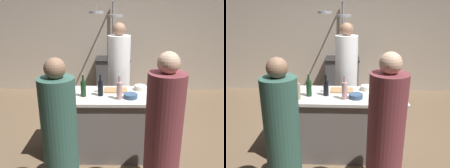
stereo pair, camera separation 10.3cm
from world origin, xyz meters
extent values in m
plane|color=brown|center=(0.00, 0.00, 0.00)|extent=(9.00, 9.00, 0.00)
cube|color=#BCAD99|center=(0.00, 2.85, 1.30)|extent=(6.40, 0.16, 2.60)
cube|color=slate|center=(0.00, 0.00, 0.43)|extent=(1.72, 0.66, 0.86)
cube|color=beige|center=(0.00, 0.00, 0.88)|extent=(1.80, 0.72, 0.04)
cube|color=#47474C|center=(0.00, 2.45, 0.43)|extent=(0.76, 0.60, 0.86)
cube|color=black|center=(0.00, 2.45, 0.88)|extent=(0.80, 0.64, 0.03)
cylinder|color=white|center=(0.11, 0.89, 0.80)|extent=(0.38, 0.38, 1.59)
sphere|color=#8C664C|center=(0.11, 0.89, 1.69)|extent=(0.22, 0.22, 0.22)
cylinder|color=#4C4C51|center=(-0.55, -0.62, 0.33)|extent=(0.06, 0.06, 0.62)
cylinder|color=brown|center=(-0.55, -0.62, 0.66)|extent=(0.26, 0.26, 0.04)
cylinder|color=#33594C|center=(-0.49, -1.00, 0.72)|extent=(0.34, 0.34, 1.43)
sphere|color=#8C664C|center=(-0.49, -1.00, 1.52)|extent=(0.20, 0.20, 0.20)
cylinder|color=#4C4C51|center=(0.57, -0.62, 0.33)|extent=(0.06, 0.06, 0.62)
cylinder|color=brown|center=(0.57, -0.62, 0.66)|extent=(0.26, 0.26, 0.04)
cylinder|color=brown|center=(0.50, -1.00, 0.74)|extent=(0.35, 0.35, 1.48)
sphere|color=#D8AD8C|center=(0.50, -1.00, 1.57)|extent=(0.20, 0.20, 0.20)
cylinder|color=gray|center=(0.00, 2.70, 1.07)|extent=(0.04, 0.04, 2.15)
cylinder|color=gray|center=(0.00, 2.01, 2.15)|extent=(0.04, 1.37, 0.04)
cylinder|color=gray|center=(-0.30, 1.48, 1.95)|extent=(0.26, 0.26, 0.04)
cylinder|color=gray|center=(-0.30, 1.48, 2.05)|extent=(0.01, 0.01, 0.20)
cylinder|color=gray|center=(0.05, 1.52, 1.88)|extent=(0.28, 0.28, 0.04)
cylinder|color=gray|center=(0.05, 1.48, 2.02)|extent=(0.01, 0.01, 0.27)
cube|color=#997047|center=(0.05, 0.15, 0.91)|extent=(0.32, 0.22, 0.02)
cylinder|color=#382319|center=(0.77, -0.22, 1.01)|extent=(0.05, 0.05, 0.21)
cylinder|color=gray|center=(-0.50, -0.20, 1.01)|extent=(0.07, 0.07, 0.22)
cylinder|color=gray|center=(-0.50, -0.20, 1.16)|extent=(0.03, 0.03, 0.08)
cylinder|color=#143319|center=(-0.38, -0.07, 1.00)|extent=(0.07, 0.07, 0.21)
cylinder|color=#143319|center=(-0.38, -0.07, 1.15)|extent=(0.03, 0.03, 0.08)
cylinder|color=#B78C8E|center=(0.10, -0.17, 1.01)|extent=(0.07, 0.07, 0.23)
cylinder|color=#B78C8E|center=(0.10, -0.17, 1.17)|extent=(0.03, 0.03, 0.08)
cylinder|color=black|center=(-0.15, -0.05, 1.00)|extent=(0.07, 0.07, 0.20)
cylinder|color=black|center=(-0.15, -0.05, 1.15)|extent=(0.03, 0.03, 0.08)
cylinder|color=silver|center=(-0.70, 0.06, 0.90)|extent=(0.06, 0.06, 0.01)
cylinder|color=silver|center=(-0.70, 0.06, 0.94)|extent=(0.01, 0.01, 0.07)
cone|color=silver|center=(-0.70, 0.06, 1.01)|extent=(0.07, 0.07, 0.06)
cylinder|color=silver|center=(-0.18, 0.10, 0.90)|extent=(0.06, 0.06, 0.01)
cylinder|color=silver|center=(-0.18, 0.10, 0.94)|extent=(0.01, 0.01, 0.07)
cone|color=silver|center=(-0.18, 0.10, 1.01)|extent=(0.07, 0.07, 0.06)
cylinder|color=silver|center=(0.70, -0.04, 0.90)|extent=(0.06, 0.06, 0.01)
cylinder|color=silver|center=(0.70, -0.04, 0.94)|extent=(0.01, 0.01, 0.07)
cone|color=silver|center=(0.70, -0.04, 1.01)|extent=(0.07, 0.07, 0.06)
cylinder|color=#334C6B|center=(0.25, -0.13, 0.93)|extent=(0.18, 0.18, 0.06)
cylinder|color=silver|center=(0.40, 0.19, 0.93)|extent=(0.17, 0.17, 0.07)
camera|label=1|loc=(0.03, -3.00, 2.03)|focal=37.60mm
camera|label=2|loc=(0.14, -2.99, 2.03)|focal=37.60mm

